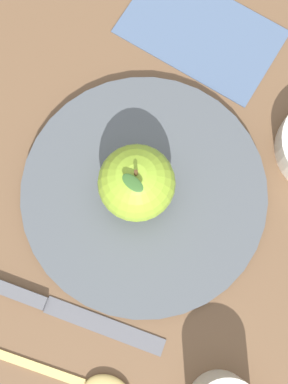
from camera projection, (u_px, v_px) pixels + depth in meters
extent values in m
plane|color=brown|center=(135.00, 203.00, 0.60)|extent=(2.40, 2.40, 0.00)
cylinder|color=#4C5156|center=(144.00, 194.00, 0.60)|extent=(0.26, 0.26, 0.02)
torus|color=#4C5156|center=(144.00, 194.00, 0.59)|extent=(0.26, 0.26, 0.01)
sphere|color=#8CB22D|center=(137.00, 183.00, 0.55)|extent=(0.08, 0.08, 0.08)
cylinder|color=#4C3319|center=(137.00, 173.00, 0.51)|extent=(0.00, 0.00, 0.01)
ellipsoid|color=#386628|center=(134.00, 183.00, 0.50)|extent=(0.02, 0.03, 0.01)
cube|color=#59595E|center=(104.00, 326.00, 0.58)|extent=(0.03, 0.13, 0.00)
cube|color=#59595E|center=(7.00, 289.00, 0.58)|extent=(0.02, 0.09, 0.01)
cube|color=#D8B766|center=(29.00, 365.00, 0.57)|extent=(0.01, 0.12, 0.01)
cube|color=slate|center=(201.00, 31.00, 0.64)|extent=(0.15, 0.20, 0.00)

